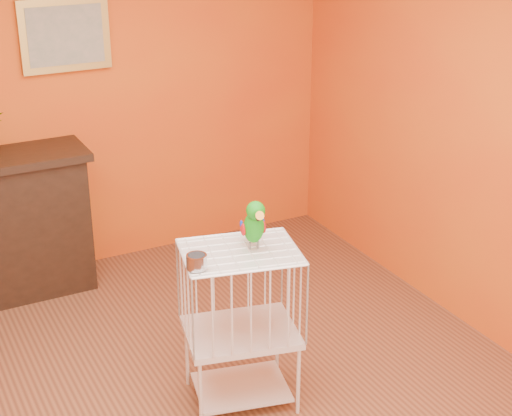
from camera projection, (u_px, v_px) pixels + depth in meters
room_shell at (196, 150)px, 3.60m from camera, size 4.50×4.50×4.50m
framed_picture at (65, 35)px, 5.35m from camera, size 0.62×0.04×0.50m
birdcage at (241, 325)px, 4.29m from camera, size 0.69×0.59×0.93m
feed_cup at (197, 262)px, 3.90m from camera, size 0.11×0.11×0.07m
parrot at (254, 224)px, 4.08m from camera, size 0.14×0.25×0.28m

